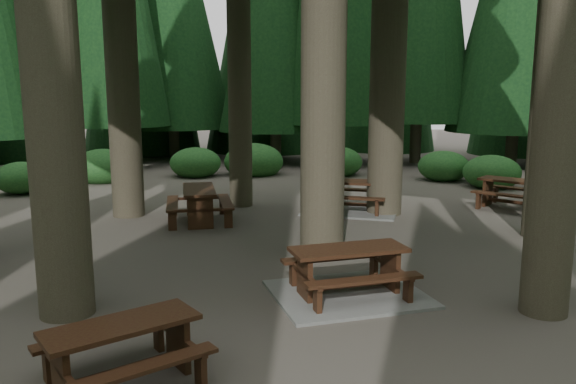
# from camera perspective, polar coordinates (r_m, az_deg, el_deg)

# --- Properties ---
(ground) EXTENTS (80.00, 80.00, 0.00)m
(ground) POSITION_cam_1_polar(r_m,az_deg,el_deg) (10.86, -0.83, -6.64)
(ground) COLOR #595248
(ground) RESTS_ON ground
(picnic_table_a) EXTENTS (2.79, 2.56, 0.77)m
(picnic_table_a) POSITION_cam_1_polar(r_m,az_deg,el_deg) (8.85, 6.14, -8.83)
(picnic_table_a) COLOR gray
(picnic_table_a) RESTS_ON ground
(picnic_table_b) EXTENTS (1.99, 2.26, 0.83)m
(picnic_table_b) POSITION_cam_1_polar(r_m,az_deg,el_deg) (13.86, -9.02, -0.77)
(picnic_table_b) COLOR black
(picnic_table_b) RESTS_ON ground
(picnic_table_c) EXTENTS (2.79, 2.46, 0.82)m
(picnic_table_c) POSITION_cam_1_polar(r_m,az_deg,el_deg) (15.09, 6.46, -0.87)
(picnic_table_c) COLOR gray
(picnic_table_c) RESTS_ON ground
(picnic_table_d) EXTENTS (2.40, 2.32, 0.81)m
(picnic_table_d) POSITION_cam_1_polar(r_m,az_deg,el_deg) (16.43, 22.08, 0.23)
(picnic_table_d) COLOR black
(picnic_table_d) RESTS_ON ground
(picnic_table_e) EXTENTS (2.07, 2.04, 0.70)m
(picnic_table_e) POSITION_cam_1_polar(r_m,az_deg,el_deg) (6.47, -16.48, -14.55)
(picnic_table_e) COLOR black
(picnic_table_e) RESTS_ON ground
(shrub_ring) EXTENTS (23.86, 24.64, 1.49)m
(shrub_ring) POSITION_cam_1_polar(r_m,az_deg,el_deg) (11.45, 2.99, -3.71)
(shrub_ring) COLOR #1E5723
(shrub_ring) RESTS_ON ground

